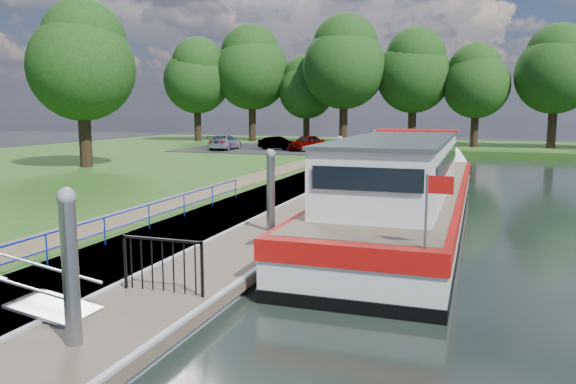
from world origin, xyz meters
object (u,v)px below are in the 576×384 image
(car_a, at_px, (306,143))
(car_c, at_px, (225,142))
(car_b, at_px, (278,143))
(pontoon, at_px, (312,213))
(barge, at_px, (409,192))

(car_a, bearing_deg, car_c, -151.95)
(car_b, height_order, car_c, car_c)
(car_a, bearing_deg, pontoon, -53.93)
(barge, bearing_deg, car_b, 120.64)
(car_a, bearing_deg, barge, -45.63)
(barge, distance_m, car_b, 26.43)
(car_b, xyz_separation_m, car_c, (-4.27, -1.19, 0.08))
(car_b, relative_size, car_c, 0.77)
(car_a, xyz_separation_m, car_c, (-6.78, -1.13, -0.02))
(car_a, xyz_separation_m, car_b, (-2.50, 0.05, -0.10))
(barge, bearing_deg, car_c, 129.46)
(barge, xyz_separation_m, car_a, (-10.96, 22.69, 0.38))
(pontoon, bearing_deg, car_c, 122.46)
(barge, distance_m, car_a, 25.20)
(barge, bearing_deg, car_a, 115.80)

